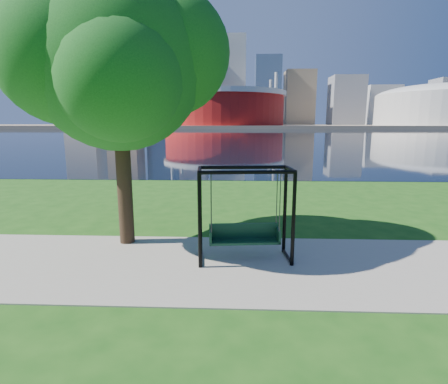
{
  "coord_description": "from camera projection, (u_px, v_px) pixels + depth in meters",
  "views": [
    {
      "loc": [
        0.45,
        -8.3,
        3.33
      ],
      "look_at": [
        0.09,
        0.0,
        1.69
      ],
      "focal_mm": 28.0,
      "sensor_mm": 36.0,
      "label": 1
    }
  ],
  "objects": [
    {
      "name": "ground",
      "position": [
        220.0,
        258.0,
        8.79
      ],
      "size": [
        900.0,
        900.0,
        0.0
      ],
      "primitive_type": "plane",
      "color": "#1E5114",
      "rests_on": "ground"
    },
    {
      "name": "stadium",
      "position": [
        224.0,
        107.0,
        236.82
      ],
      "size": [
        83.0,
        83.0,
        32.0
      ],
      "color": "maroon",
      "rests_on": "far_bank"
    },
    {
      "name": "park_tree",
      "position": [
        116.0,
        59.0,
        9.0
      ],
      "size": [
        5.74,
        5.19,
        7.13
      ],
      "color": "black",
      "rests_on": "ground"
    },
    {
      "name": "river",
      "position": [
        238.0,
        134.0,
        108.77
      ],
      "size": [
        900.0,
        180.0,
        0.02
      ],
      "primitive_type": "cube",
      "color": "black",
      "rests_on": "ground"
    },
    {
      "name": "far_bank",
      "position": [
        239.0,
        126.0,
        308.55
      ],
      "size": [
        900.0,
        228.0,
        2.0
      ],
      "primitive_type": "cube",
      "color": "#937F60",
      "rests_on": "ground"
    },
    {
      "name": "skyline",
      "position": [
        234.0,
        87.0,
        315.11
      ],
      "size": [
        392.0,
        66.0,
        96.5
      ],
      "color": "gray",
      "rests_on": "far_bank"
    },
    {
      "name": "path",
      "position": [
        219.0,
        265.0,
        8.3
      ],
      "size": [
        120.0,
        4.0,
        0.03
      ],
      "primitive_type": "cube",
      "color": "#9E937F",
      "rests_on": "ground"
    },
    {
      "name": "arena",
      "position": [
        443.0,
        104.0,
        230.4
      ],
      "size": [
        84.0,
        84.0,
        26.56
      ],
      "color": "beige",
      "rests_on": "far_bank"
    },
    {
      "name": "swing",
      "position": [
        245.0,
        216.0,
        8.45
      ],
      "size": [
        2.33,
        1.19,
        2.3
      ],
      "rotation": [
        0.0,
        0.0,
        0.1
      ],
      "color": "black",
      "rests_on": "ground"
    }
  ]
}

